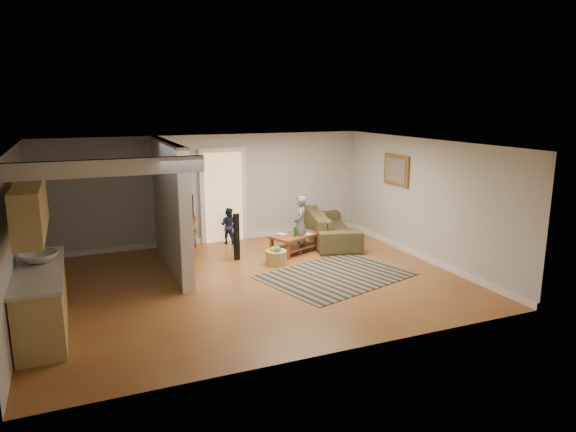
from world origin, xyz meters
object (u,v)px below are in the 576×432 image
object	(u,v)px
speaker_right	(237,237)
toddler	(229,243)
sofa	(330,241)
speaker_left	(184,247)
coffee_table	(295,238)
child	(300,252)
toy_basket	(276,257)
tv_console	(186,225)

from	to	relation	value
speaker_right	toddler	size ratio (longest dim) A/B	1.17
speaker_right	sofa	bearing A→B (deg)	-0.43
sofa	toddler	distance (m)	2.38
sofa	speaker_left	size ratio (longest dim) A/B	2.64
speaker_left	toddler	distance (m)	2.06
coffee_table	toddler	bearing A→B (deg)	131.37
speaker_right	child	bearing A→B (deg)	-13.67
sofa	speaker_left	world-z (taller)	speaker_left
speaker_left	child	world-z (taller)	speaker_left
speaker_right	coffee_table	bearing A→B (deg)	-11.97
speaker_right	toy_basket	xyz separation A→B (m)	(0.65, -0.60, -0.33)
tv_console	child	xyz separation A→B (m)	(2.30, -0.80, -0.65)
sofa	speaker_right	xyz separation A→B (m)	(-2.47, -0.55, 0.49)
sofa	child	size ratio (longest dim) A/B	1.94
child	toddler	distance (m)	1.79
speaker_left	toy_basket	xyz separation A→B (m)	(1.77, -0.40, -0.30)
speaker_right	toy_basket	world-z (taller)	speaker_right
speaker_left	tv_console	bearing A→B (deg)	67.86
sofa	toy_basket	distance (m)	2.16
sofa	coffee_table	size ratio (longest dim) A/B	2.03
sofa	tv_console	xyz separation A→B (m)	(-3.34, 0.24, 0.65)
coffee_table	tv_console	xyz separation A→B (m)	(-2.21, 0.76, 0.33)
sofa	tv_console	size ratio (longest dim) A/B	2.01
sofa	speaker_right	size ratio (longest dim) A/B	2.47
toddler	toy_basket	bearing A→B (deg)	146.67
speaker_left	child	distance (m)	2.60
child	sofa	bearing A→B (deg)	140.65
child	coffee_table	bearing A→B (deg)	-91.15
speaker_left	child	bearing A→B (deg)	-3.62
coffee_table	sofa	bearing A→B (deg)	24.96
tv_console	child	bearing A→B (deg)	-1.74
coffee_table	tv_console	bearing A→B (deg)	160.89
coffee_table	toddler	world-z (taller)	coffee_table
tv_console	speaker_right	xyz separation A→B (m)	(0.87, -0.79, -0.16)
sofa	toddler	xyz separation A→B (m)	(-2.26, 0.75, 0.00)
sofa	toddler	size ratio (longest dim) A/B	2.89
tv_console	speaker_left	world-z (taller)	tv_console
coffee_table	toy_basket	xyz separation A→B (m)	(-0.69, -0.62, -0.16)
sofa	toy_basket	world-z (taller)	toy_basket
child	speaker_left	bearing A→B (deg)	-63.91
speaker_left	child	size ratio (longest dim) A/B	0.73
coffee_table	tv_console	world-z (taller)	tv_console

